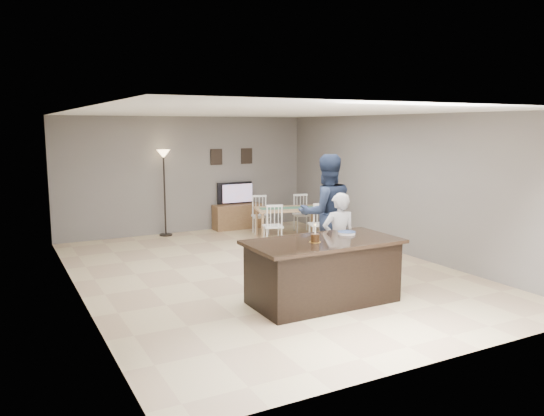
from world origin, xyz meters
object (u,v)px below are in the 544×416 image
birthday_cake (315,238)px  floor_lamp (164,169)px  television (236,193)px  man (326,214)px  plate_stack (347,233)px  tv_console (238,216)px  dining_table (288,213)px  woman (339,240)px  kitchen_island (323,271)px

birthday_cake → floor_lamp: 5.69m
television → man: size_ratio=0.45×
television → plate_stack: 5.50m
man → plate_stack: size_ratio=7.77×
tv_console → dining_table: 1.67m
television → dining_table: 1.74m
woman → birthday_cake: (-0.82, -0.60, 0.22)m
kitchen_island → dining_table: (1.73, 4.01, 0.11)m
plate_stack → dining_table: bearing=72.6°
birthday_cake → dining_table: size_ratio=0.13×
kitchen_island → floor_lamp: 5.72m
man → floor_lamp: (-1.55, 4.24, 0.51)m
kitchen_island → woman: bearing=40.2°
birthday_cake → floor_lamp: bearing=94.3°
woman → dining_table: (1.08, 3.46, -0.17)m
kitchen_island → plate_stack: (0.53, 0.18, 0.47)m
kitchen_island → plate_stack: 0.73m
birthday_cake → television: bearing=76.5°
tv_console → woman: 5.07m
television → woman: woman is taller
television → birthday_cake: size_ratio=3.62×
television → man: bearing=86.7°
man → floor_lamp: size_ratio=1.03×
kitchen_island → television: 5.78m
tv_console → television: television is taller
plate_stack → floor_lamp: size_ratio=0.13×
woman → plate_stack: (-0.12, -0.37, 0.19)m
television → woman: 5.12m
dining_table → tv_console: bearing=124.1°
television → plate_stack: (-0.67, -5.46, 0.06)m
tv_console → woman: (-0.55, -5.02, 0.43)m
birthday_cake → man: bearing=51.4°
birthday_cake → woman: bearing=36.3°
dining_table → woman: bearing=-92.0°
tv_console → floor_lamp: bearing=179.4°
birthday_cake → kitchen_island: bearing=17.1°
man → plate_stack: man is taller
woman → floor_lamp: bearing=-64.9°
woman → plate_stack: size_ratio=5.67×
woman → dining_table: 3.63m
tv_console → plate_stack: plate_stack is taller
plate_stack → man: bearing=70.1°
floor_lamp → birthday_cake: bearing=-85.7°
man → birthday_cake: bearing=63.1°
woman → kitchen_island: bearing=51.5°
birthday_cake → floor_lamp: floor_lamp is taller
man → dining_table: size_ratio=1.04×
woman → tv_console: bearing=-85.0°
tv_console → birthday_cake: 5.82m
floor_lamp → television: bearing=1.6°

